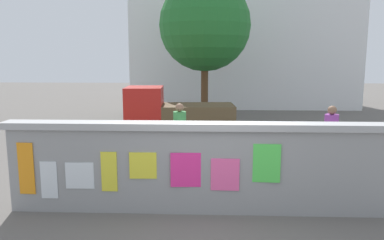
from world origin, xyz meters
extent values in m
plane|color=#605B56|center=(0.00, 8.00, 0.00)|extent=(60.00, 60.00, 0.00)
cube|color=gray|center=(0.00, 0.00, 0.77)|extent=(7.04, 0.30, 1.53)
cube|color=#A7A7A7|center=(0.00, 0.00, 1.59)|extent=(7.24, 0.42, 0.12)
cube|color=orange|center=(-3.19, -0.16, 0.82)|extent=(0.29, 0.03, 0.95)
cube|color=silver|center=(-2.79, -0.16, 0.61)|extent=(0.30, 0.01, 0.69)
cube|color=silver|center=(-2.22, -0.16, 0.70)|extent=(0.51, 0.02, 0.48)
cube|color=yellow|center=(-1.69, -0.16, 0.78)|extent=(0.29, 0.02, 0.72)
cube|color=yellow|center=(-1.08, -0.16, 0.90)|extent=(0.48, 0.03, 0.48)
cube|color=#F42D8C|center=(-0.33, -0.16, 0.83)|extent=(0.53, 0.04, 0.62)
cube|color=#F9599E|center=(0.36, -0.16, 0.76)|extent=(0.50, 0.02, 0.58)
cube|color=#4CD84C|center=(1.08, -0.16, 0.97)|extent=(0.48, 0.03, 0.69)
cylinder|color=black|center=(-2.13, 5.22, 0.35)|extent=(0.71, 0.24, 0.70)
cylinder|color=black|center=(-2.21, 6.52, 0.35)|extent=(0.71, 0.24, 0.70)
cylinder|color=black|center=(0.36, 5.37, 0.35)|extent=(0.71, 0.24, 0.70)
cylinder|color=black|center=(0.29, 6.67, 0.35)|extent=(0.71, 0.24, 0.70)
cube|color=red|center=(-2.07, 5.88, 1.10)|extent=(1.29, 1.57, 1.50)
cube|color=brown|center=(-0.27, 5.98, 0.80)|extent=(2.49, 1.64, 0.90)
cylinder|color=black|center=(-1.86, 1.85, 0.30)|extent=(0.61, 0.19, 0.60)
cylinder|color=black|center=(-3.14, 1.65, 0.30)|extent=(0.61, 0.21, 0.60)
cube|color=gold|center=(-2.50, 1.75, 0.58)|extent=(1.02, 0.39, 0.32)
cube|color=black|center=(-2.70, 1.72, 0.76)|extent=(0.59, 0.30, 0.10)
cube|color=#262626|center=(-1.96, 1.83, 0.85)|extent=(0.12, 0.56, 0.03)
cylinder|color=black|center=(0.16, 1.62, 0.33)|extent=(0.65, 0.21, 0.66)
cylinder|color=black|center=(-0.85, 1.89, 0.33)|extent=(0.65, 0.21, 0.66)
cube|color=silver|center=(-0.35, 1.75, 0.51)|extent=(0.93, 0.28, 0.06)
cylinder|color=silver|center=(-0.49, 1.79, 0.73)|extent=(0.04, 0.04, 0.40)
cube|color=black|center=(-0.49, 1.79, 0.93)|extent=(0.21, 0.13, 0.05)
cube|color=black|center=(0.11, 1.63, 0.88)|extent=(0.15, 0.44, 0.03)
cylinder|color=black|center=(3.52, 1.47, 0.33)|extent=(0.65, 0.20, 0.66)
cylinder|color=black|center=(2.50, 1.22, 0.33)|extent=(0.65, 0.20, 0.66)
cube|color=silver|center=(3.01, 1.35, 0.51)|extent=(0.93, 0.27, 0.06)
cylinder|color=silver|center=(2.87, 1.31, 0.73)|extent=(0.04, 0.04, 0.40)
cube|color=black|center=(2.87, 1.31, 0.93)|extent=(0.21, 0.13, 0.05)
cube|color=black|center=(3.47, 1.46, 0.88)|extent=(0.14, 0.44, 0.03)
cylinder|color=#BF6626|center=(-0.60, 3.21, 0.40)|extent=(0.12, 0.12, 0.80)
cylinder|color=#BF6626|center=(-0.76, 3.13, 0.40)|extent=(0.12, 0.12, 0.80)
cylinder|color=#3F994C|center=(-0.68, 3.17, 1.10)|extent=(0.46, 0.46, 0.60)
sphere|color=#8C664C|center=(-0.68, 3.17, 1.51)|extent=(0.22, 0.22, 0.22)
cylinder|color=#338CBF|center=(3.06, 2.86, 0.40)|extent=(0.12, 0.12, 0.80)
cylinder|color=#338CBF|center=(3.23, 2.81, 0.40)|extent=(0.12, 0.12, 0.80)
cylinder|color=purple|center=(3.14, 2.84, 1.10)|extent=(0.43, 0.43, 0.60)
sphere|color=#8C664C|center=(3.14, 2.84, 1.51)|extent=(0.22, 0.22, 0.22)
cylinder|color=brown|center=(-0.10, 9.92, 1.41)|extent=(0.31, 0.31, 2.83)
sphere|color=#206A28|center=(-0.10, 9.92, 4.21)|extent=(3.94, 3.94, 3.94)
cube|color=white|center=(2.09, 17.18, 3.44)|extent=(12.70, 6.48, 6.89)
camera|label=1|loc=(0.05, -6.46, 2.75)|focal=34.84mm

